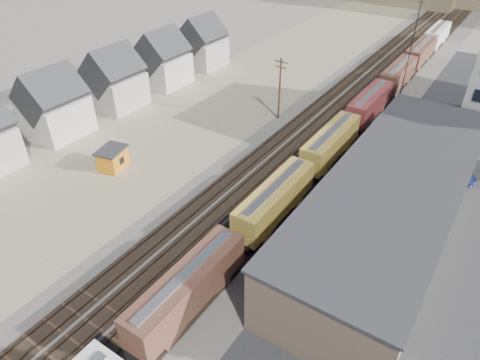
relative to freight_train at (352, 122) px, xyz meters
The scene contains 12 objects.
ground 42.26m from the freight_train, 95.17° to the right, with size 300.00×300.00×0.00m, color #6B6356.
ballast_bed 9.28m from the freight_train, 115.41° to the left, with size 18.00×200.00×0.06m, color #4C4742.
dirt_yard 24.04m from the freight_train, behind, with size 24.00×180.00×0.03m, color #7B7154.
asphalt_lot 19.70m from the freight_train, 21.04° to the right, with size 26.00×120.00×0.04m, color #232326.
rail_tracks 9.49m from the freight_train, 118.53° to the left, with size 11.40×200.00×0.24m.
freight_train is the anchor object (origin of this frame).
warehouse 20.37m from the freight_train, 56.66° to the right, with size 12.40×40.40×7.25m.
utility_pole_north 12.55m from the freight_train, behind, with size 2.20×0.32×10.00m.
radio_mast 19.21m from the freight_train, 83.03° to the left, with size 1.20×0.16×18.00m.
townhouse_row 41.48m from the freight_train, 155.78° to the right, with size 8.15×68.16×10.47m.
maintenance_shed 34.50m from the freight_train, 132.62° to the right, with size 3.97×4.64×2.94m.
parked_car_blue 16.18m from the freight_train, ahead, with size 2.61×5.67×1.58m, color navy.
Camera 1 is at (21.46, -14.39, 31.51)m, focal length 32.00 mm.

